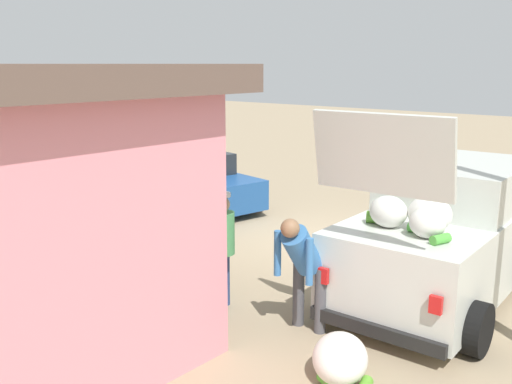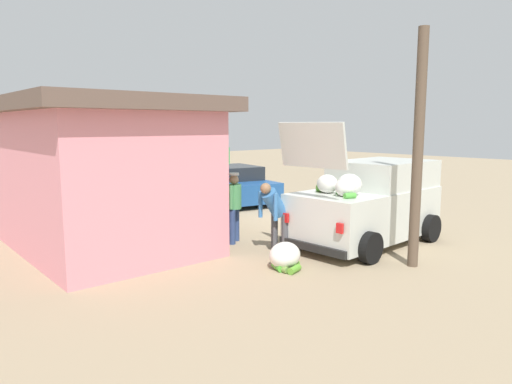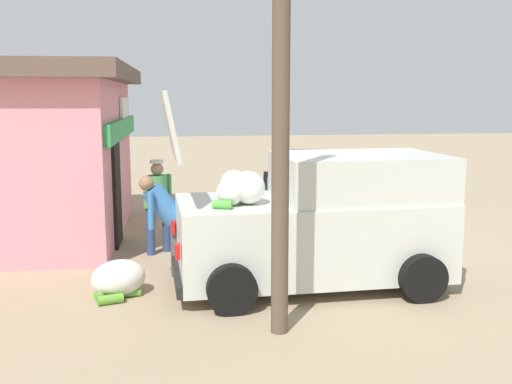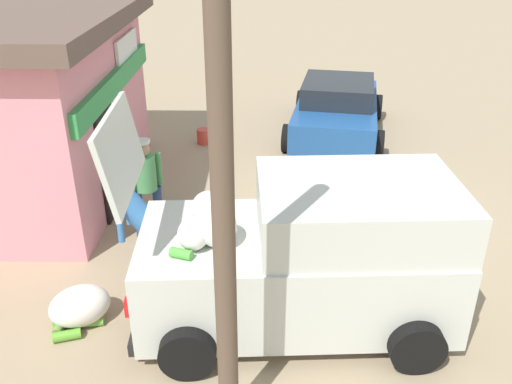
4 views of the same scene
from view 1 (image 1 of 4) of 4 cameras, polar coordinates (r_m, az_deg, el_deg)
name	(u,v)px [view 1 (image 1 of 4)]	position (r m, az deg, el deg)	size (l,w,h in m)	color
ground_plane	(310,240)	(11.08, 5.43, -4.81)	(60.00, 60.00, 0.00)	#9E896B
delivery_van	(443,233)	(8.60, 18.13, -3.94)	(2.28, 4.06, 2.81)	silver
parked_sedan	(186,181)	(13.53, -7.03, 1.06)	(4.19, 2.78, 1.31)	#1E4C8C
vendor_standing	(222,244)	(7.74, -3.39, -5.20)	(0.47, 0.48, 1.65)	navy
customer_bending	(303,263)	(7.10, 4.66, -7.09)	(0.57, 0.68, 1.54)	#4C4C51
unloaded_banana_pile	(341,360)	(6.40, 8.43, -16.26)	(0.90, 0.96, 0.50)	silver
paint_bucket	(88,234)	(11.28, -16.45, -4.05)	(0.31, 0.31, 0.35)	#BF3F33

